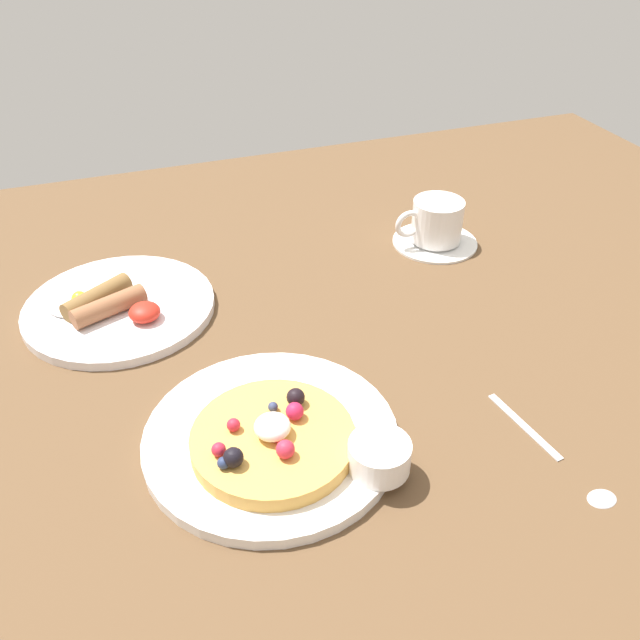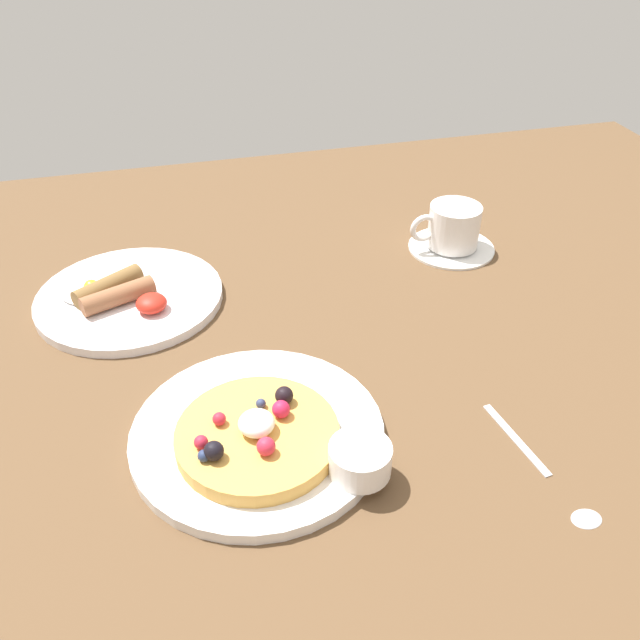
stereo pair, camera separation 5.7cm
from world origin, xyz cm
name	(u,v)px [view 2 (the right image)]	position (x,y,z in cm)	size (l,w,h in cm)	color
ground_plane	(302,366)	(0.00, 0.00, -1.50)	(166.32, 122.37, 3.00)	brown
pancake_plate	(258,433)	(-7.28, -11.71, 0.65)	(25.48, 25.48, 1.30)	white
pancake_with_berries	(257,435)	(-7.59, -13.61, 2.38)	(15.99, 15.99, 3.79)	gold
syrup_ramekin	(360,459)	(1.02, -19.47, 2.86)	(5.91, 5.91, 3.02)	white
breakfast_plate	(130,297)	(-19.09, 16.79, 0.61)	(24.03, 24.03, 1.22)	white
fried_breakfast	(115,293)	(-20.73, 15.80, 2.25)	(13.22, 11.41, 2.69)	brown
coffee_saucer	(451,247)	(27.19, 19.11, 0.36)	(12.57, 12.57, 0.72)	white
coffee_cup	(453,225)	(27.01, 19.11, 3.91)	(10.55, 7.43, 6.14)	white
teaspoon	(556,483)	(18.77, -24.69, 0.24)	(3.97, 16.83, 0.60)	silver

